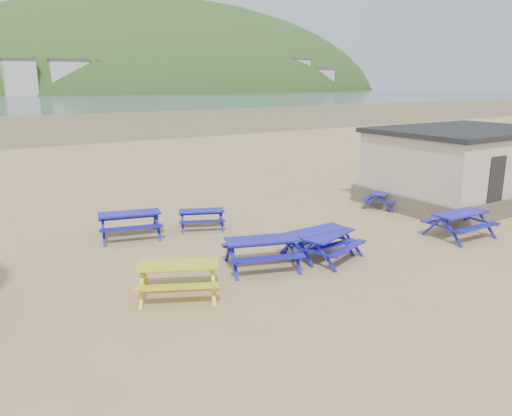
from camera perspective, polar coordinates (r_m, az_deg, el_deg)
ground at (r=15.21m, az=1.58°, el=-5.07°), size 400.00×400.00×0.00m
wet_sand at (r=67.51m, az=-26.06°, el=8.64°), size 400.00×400.00×0.00m
picnic_table_blue_a at (r=17.06m, az=-14.18°, el=-1.87°), size 2.33×2.05×0.84m
picnic_table_blue_b at (r=17.65m, az=-6.21°, el=-1.26°), size 1.94×1.79×0.66m
picnic_table_blue_c at (r=21.11m, az=14.34°, el=0.98°), size 2.02×1.88×0.67m
picnic_table_blue_d at (r=13.87m, az=0.69°, el=-5.18°), size 2.41×2.17×0.84m
picnic_table_blue_e at (r=14.98m, az=7.02°, el=-3.91°), size 1.91×1.56×0.78m
picnic_table_blue_f at (r=17.90m, az=22.26°, el=-1.76°), size 2.04×1.66×0.84m
picnic_table_yellow at (r=12.30m, az=-8.87°, el=-8.05°), size 2.41×2.24×0.81m
amenity_block at (r=22.87m, az=22.46°, el=4.49°), size 7.40×5.40×3.15m
headland_town at (r=261.11m, az=-10.80°, el=10.83°), size 264.00×144.00×108.00m
picnic_table_blue_g at (r=14.68m, az=8.30°, el=-4.36°), size 2.22×2.00×0.77m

